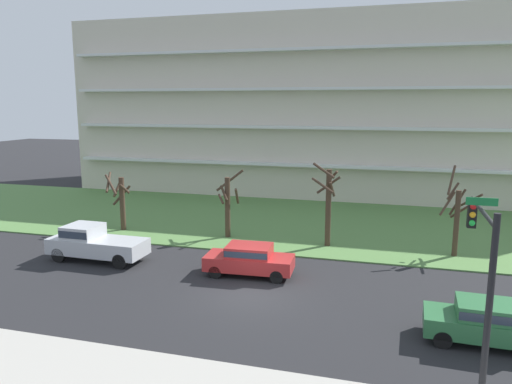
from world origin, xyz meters
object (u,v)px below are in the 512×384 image
(tree_center, at_px, (328,202))
(sedan_green_center_left, at_px, (489,321))
(tree_far_left, at_px, (120,199))
(sedan_red_center_right, at_px, (249,259))
(tree_left, at_px, (228,203))
(tree_right, at_px, (457,215))
(pickup_silver_near_left, at_px, (94,242))
(traffic_signal_mast, at_px, (482,265))

(tree_center, bearing_deg, sedan_green_center_left, -55.77)
(sedan_green_center_left, bearing_deg, tree_far_left, 155.60)
(sedan_red_center_right, bearing_deg, tree_center, -120.47)
(tree_left, relative_size, tree_right, 0.84)
(tree_far_left, bearing_deg, tree_right, 0.26)
(tree_center, height_order, sedan_red_center_right, tree_center)
(tree_right, distance_m, pickup_silver_near_left, 20.16)
(tree_far_left, xyz_separation_m, pickup_silver_near_left, (1.92, -5.98, -1.15))
(sedan_red_center_right, bearing_deg, traffic_signal_mast, 137.56)
(tree_center, distance_m, sedan_red_center_right, 7.02)
(tree_far_left, relative_size, tree_left, 0.91)
(tree_left, height_order, sedan_green_center_left, tree_left)
(tree_left, bearing_deg, pickup_silver_near_left, -131.56)
(tree_right, xyz_separation_m, sedan_red_center_right, (-10.27, -6.08, -1.51))
(tree_right, xyz_separation_m, pickup_silver_near_left, (-19.17, -6.08, -1.37))
(tree_left, distance_m, traffic_signal_mast, 18.89)
(pickup_silver_near_left, xyz_separation_m, sedan_red_center_right, (8.90, -0.00, -0.14))
(pickup_silver_near_left, xyz_separation_m, traffic_signal_mast, (18.23, -7.63, 2.91))
(sedan_green_center_left, distance_m, sedan_red_center_right, 11.20)
(tree_right, bearing_deg, tree_left, 178.95)
(sedan_green_center_left, relative_size, traffic_signal_mast, 0.77)
(tree_left, bearing_deg, traffic_signal_mast, -47.89)
(tree_center, height_order, pickup_silver_near_left, tree_center)
(tree_far_left, bearing_deg, traffic_signal_mast, -34.06)
(tree_left, bearing_deg, tree_right, -1.05)
(sedan_green_center_left, height_order, traffic_signal_mast, traffic_signal_mast)
(tree_left, height_order, pickup_silver_near_left, tree_left)
(sedan_red_center_right, relative_size, traffic_signal_mast, 0.78)
(tree_right, distance_m, sedan_green_center_left, 10.69)
(sedan_red_center_right, bearing_deg, tree_far_left, -32.10)
(tree_right, xyz_separation_m, traffic_signal_mast, (-0.95, -13.71, 1.54))
(tree_left, relative_size, sedan_green_center_left, 0.97)
(tree_left, distance_m, tree_center, 6.43)
(pickup_silver_near_left, distance_m, traffic_signal_mast, 19.97)
(tree_right, bearing_deg, tree_center, -179.46)
(sedan_green_center_left, distance_m, traffic_signal_mast, 4.47)
(tree_left, bearing_deg, tree_far_left, -177.39)
(sedan_green_center_left, xyz_separation_m, sedan_red_center_right, (-10.26, 4.50, 0.00))
(tree_left, xyz_separation_m, sedan_green_center_left, (13.56, -10.83, -1.37))
(traffic_signal_mast, bearing_deg, tree_far_left, 145.94)
(tree_right, xyz_separation_m, sedan_green_center_left, (-0.01, -10.58, -1.51))
(tree_left, height_order, tree_center, tree_center)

